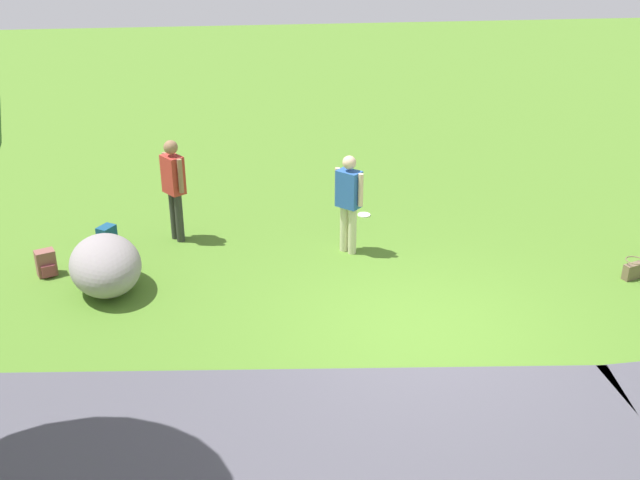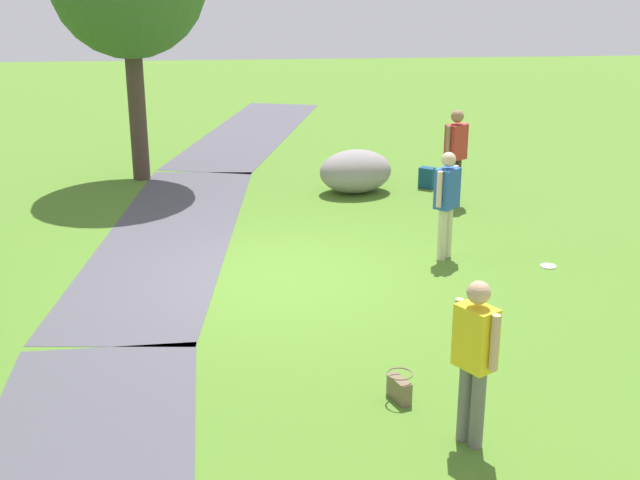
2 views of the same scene
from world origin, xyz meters
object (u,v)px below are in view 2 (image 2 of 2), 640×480
at_px(woman_with_handbag, 475,352).
at_px(frisbee_on_grass, 548,266).
at_px(handbag_on_grass, 399,388).
at_px(spare_backpack_on_lawn, 427,178).
at_px(lawn_boulder, 356,171).
at_px(passerby_on_path, 456,150).
at_px(backpack_by_boulder, 378,169).
at_px(man_near_boulder, 447,198).

bearing_deg(woman_with_handbag, frisbee_on_grass, -27.32).
height_order(handbag_on_grass, spare_backpack_on_lawn, spare_backpack_on_lawn).
bearing_deg(lawn_boulder, spare_backpack_on_lawn, -82.13).
xyz_separation_m(passerby_on_path, backpack_by_boulder, (1.89, 1.07, -0.80)).
relative_size(woman_with_handbag, handbag_on_grass, 4.66).
relative_size(spare_backpack_on_lawn, frisbee_on_grass, 1.78).
distance_m(lawn_boulder, passerby_on_path, 1.98).
height_order(lawn_boulder, passerby_on_path, passerby_on_path).
height_order(man_near_boulder, frisbee_on_grass, man_near_boulder).
height_order(woman_with_handbag, man_near_boulder, woman_with_handbag).
height_order(man_near_boulder, handbag_on_grass, man_near_boulder).
bearing_deg(frisbee_on_grass, passerby_on_path, 11.52).
xyz_separation_m(lawn_boulder, passerby_on_path, (-0.92, -1.66, 0.59)).
height_order(woman_with_handbag, backpack_by_boulder, woman_with_handbag).
xyz_separation_m(lawn_boulder, woman_with_handbag, (-8.56, -0.02, 0.54)).
bearing_deg(spare_backpack_on_lawn, woman_with_handbag, 171.02).
bearing_deg(frisbee_on_grass, woman_with_handbag, 152.68).
xyz_separation_m(spare_backpack_on_lawn, frisbee_on_grass, (-4.33, -0.90, -0.18)).
distance_m(man_near_boulder, spare_backpack_on_lawn, 3.94).
height_order(handbag_on_grass, backpack_by_boulder, backpack_by_boulder).
height_order(backpack_by_boulder, frisbee_on_grass, backpack_by_boulder).
xyz_separation_m(lawn_boulder, spare_backpack_on_lawn, (0.19, -1.41, -0.21)).
bearing_deg(woman_with_handbag, passerby_on_path, -12.04).
xyz_separation_m(woman_with_handbag, passerby_on_path, (7.64, -1.63, 0.05)).
xyz_separation_m(man_near_boulder, backpack_by_boulder, (4.61, 0.30, -0.73)).
relative_size(man_near_boulder, handbag_on_grass, 4.60).
bearing_deg(spare_backpack_on_lawn, frisbee_on_grass, -168.20).
bearing_deg(passerby_on_path, spare_backpack_on_lawn, 12.61).
bearing_deg(handbag_on_grass, passerby_on_path, -17.53).
height_order(lawn_boulder, spare_backpack_on_lawn, lawn_boulder).
bearing_deg(lawn_boulder, handbag_on_grass, 176.33).
bearing_deg(woman_with_handbag, lawn_boulder, 0.16).
relative_size(man_near_boulder, passerby_on_path, 0.94).
xyz_separation_m(backpack_by_boulder, spare_backpack_on_lawn, (-0.78, -0.83, 0.00)).
relative_size(passerby_on_path, backpack_by_boulder, 4.26).
xyz_separation_m(handbag_on_grass, backpack_by_boulder, (8.69, -1.08, 0.05)).
xyz_separation_m(passerby_on_path, handbag_on_grass, (-6.81, 2.15, -0.85)).
relative_size(man_near_boulder, backpack_by_boulder, 4.03).
relative_size(man_near_boulder, spare_backpack_on_lawn, 4.03).
bearing_deg(man_near_boulder, woman_with_handbag, 170.11).
height_order(passerby_on_path, handbag_on_grass, passerby_on_path).
distance_m(man_near_boulder, frisbee_on_grass, 1.77).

